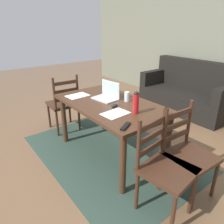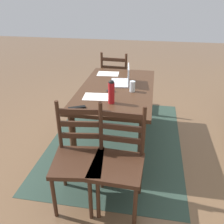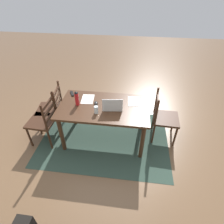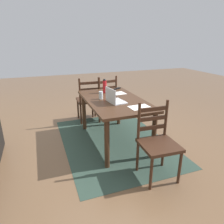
# 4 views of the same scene
# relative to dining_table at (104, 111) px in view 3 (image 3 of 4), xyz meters

# --- Properties ---
(ground_plane) EXTENTS (14.00, 14.00, 0.00)m
(ground_plane) POSITION_rel_dining_table_xyz_m (0.00, 0.00, -0.65)
(ground_plane) COLOR brown
(area_rug) EXTENTS (2.35, 1.68, 0.01)m
(area_rug) POSITION_rel_dining_table_xyz_m (0.00, 0.00, -0.65)
(area_rug) COLOR #2D4238
(area_rug) RESTS_ON ground
(dining_table) EXTENTS (1.50, 0.87, 0.75)m
(dining_table) POSITION_rel_dining_table_xyz_m (0.00, 0.00, 0.00)
(dining_table) COLOR #422819
(dining_table) RESTS_ON ground
(chair_left_near) EXTENTS (0.46, 0.46, 0.95)m
(chair_left_near) POSITION_rel_dining_table_xyz_m (-1.04, -0.18, -0.19)
(chair_left_near) COLOR #3D2316
(chair_left_near) RESTS_ON ground
(chair_right_far) EXTENTS (0.46, 0.46, 0.95)m
(chair_right_far) POSITION_rel_dining_table_xyz_m (1.04, 0.18, -0.19)
(chair_right_far) COLOR #3D2316
(chair_right_far) RESTS_ON ground
(chair_right_near) EXTENTS (0.49, 0.49, 0.95)m
(chair_right_near) POSITION_rel_dining_table_xyz_m (1.04, -0.18, -0.19)
(chair_right_near) COLOR #3D2316
(chair_right_near) RESTS_ON ground
(laptop) EXTENTS (0.35, 0.26, 0.23)m
(laptop) POSITION_rel_dining_table_xyz_m (-0.15, 0.06, 0.16)
(laptop) COLOR silver
(laptop) RESTS_ON dining_table
(water_bottle) EXTENTS (0.07, 0.07, 0.25)m
(water_bottle) POSITION_rel_dining_table_xyz_m (0.44, 0.01, 0.23)
(water_bottle) COLOR red
(water_bottle) RESTS_ON dining_table
(drinking_glass) EXTENTS (0.06, 0.06, 0.12)m
(drinking_glass) POSITION_rel_dining_table_xyz_m (0.09, 0.19, 0.16)
(drinking_glass) COLOR silver
(drinking_glass) RESTS_ON dining_table
(computer_mouse) EXTENTS (0.08, 0.11, 0.03)m
(computer_mouse) POSITION_rel_dining_table_xyz_m (0.14, -0.05, 0.12)
(computer_mouse) COLOR black
(computer_mouse) RESTS_ON dining_table
(tv_remote) EXTENTS (0.12, 0.17, 0.02)m
(tv_remote) POSITION_rel_dining_table_xyz_m (0.63, -0.30, 0.11)
(tv_remote) COLOR black
(tv_remote) RESTS_ON dining_table
(paper_stack_left) EXTENTS (0.23, 0.31, 0.00)m
(paper_stack_left) POSITION_rel_dining_table_xyz_m (-0.50, -0.20, 0.10)
(paper_stack_left) COLOR white
(paper_stack_left) RESTS_ON dining_table
(paper_stack_right) EXTENTS (0.23, 0.31, 0.00)m
(paper_stack_right) POSITION_rel_dining_table_xyz_m (0.31, -0.17, 0.10)
(paper_stack_right) COLOR white
(paper_stack_right) RESTS_ON dining_table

